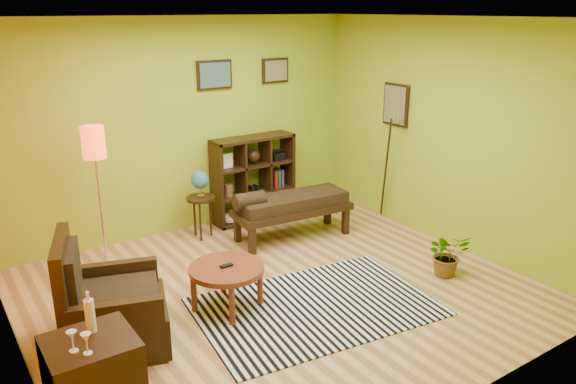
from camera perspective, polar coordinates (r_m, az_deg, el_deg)
ground at (r=6.10m, az=-0.83°, el=-10.05°), size 5.00×5.00×0.00m
room_shell at (r=5.44m, az=-1.83°, el=6.68°), size 5.04×4.54×2.82m
zebra_rug at (r=5.81m, az=2.82°, el=-11.55°), size 2.52×1.82×0.01m
coffee_table at (r=5.64m, az=-6.24°, el=-8.13°), size 0.75×0.75×0.48m
armchair at (r=5.32m, az=-17.76°, el=-11.57°), size 1.09×1.08×1.06m
side_cabinet at (r=4.41m, az=-19.07°, el=-17.90°), size 0.60×0.55×1.03m
floor_lamp at (r=6.35m, az=-19.03°, el=3.48°), size 0.26×0.26×1.70m
globe_table at (r=7.29m, az=-8.91°, el=0.46°), size 0.37×0.37×0.91m
cube_shelf at (r=7.91m, az=-3.44°, el=1.39°), size 1.20×0.35×1.20m
bench at (r=7.25m, az=0.15°, el=-1.34°), size 1.61×0.70×0.72m
potted_plant at (r=6.61m, az=15.85°, el=-6.52°), size 0.62×0.65×0.40m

